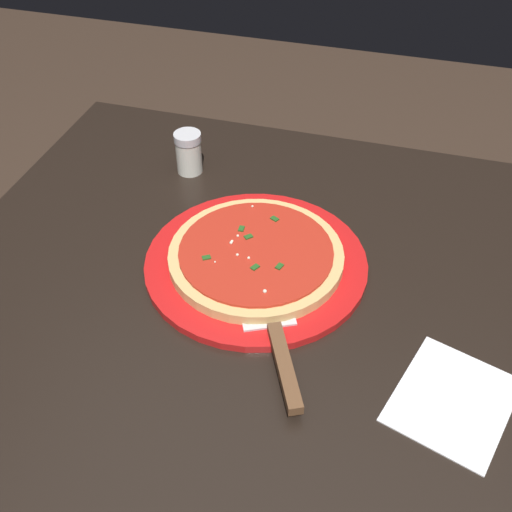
{
  "coord_description": "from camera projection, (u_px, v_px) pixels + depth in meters",
  "views": [
    {
      "loc": [
        0.15,
        -0.59,
        1.36
      ],
      "look_at": [
        -0.03,
        0.04,
        0.76
      ],
      "focal_mm": 43.4,
      "sensor_mm": 36.0,
      "label": 1
    }
  ],
  "objects": [
    {
      "name": "pizza",
      "position": [
        256.0,
        255.0,
        0.88
      ],
      "size": [
        0.25,
        0.25,
        0.02
      ],
      "color": "#DBB26B",
      "rests_on": "serving_plate"
    },
    {
      "name": "napkin_folded_right",
      "position": [
        453.0,
        400.0,
        0.73
      ],
      "size": [
        0.16,
        0.18,
        0.0
      ],
      "primitive_type": "cube",
      "rotation": [
        0.0,
        0.0,
        -0.31
      ],
      "color": "white",
      "rests_on": "restaurant_table"
    },
    {
      "name": "restaurant_table",
      "position": [
        271.0,
        351.0,
        0.96
      ],
      "size": [
        0.97,
        0.84,
        0.74
      ],
      "color": "black",
      "rests_on": "ground_plane"
    },
    {
      "name": "pizza_server",
      "position": [
        278.0,
        342.0,
        0.77
      ],
      "size": [
        0.14,
        0.22,
        0.01
      ],
      "color": "silver",
      "rests_on": "serving_plate"
    },
    {
      "name": "parmesan_shaker",
      "position": [
        189.0,
        152.0,
        1.05
      ],
      "size": [
        0.05,
        0.05,
        0.07
      ],
      "color": "silver",
      "rests_on": "restaurant_table"
    },
    {
      "name": "serving_plate",
      "position": [
        256.0,
        263.0,
        0.9
      ],
      "size": [
        0.32,
        0.32,
        0.01
      ],
      "primitive_type": "cylinder",
      "color": "red",
      "rests_on": "restaurant_table"
    }
  ]
}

